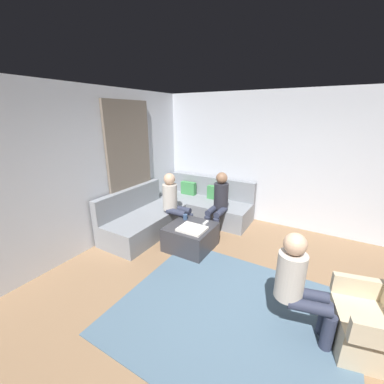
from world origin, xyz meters
TOP-DOWN VIEW (x-y plane):
  - ground_plane at (0.00, 0.00)m, footprint 6.00×6.00m
  - wall_back at (0.00, 2.94)m, footprint 6.00×0.12m
  - wall_left at (-2.94, 0.00)m, footprint 0.12×6.00m
  - curtain_panel at (-2.84, 1.30)m, footprint 0.06×1.10m
  - area_rug at (-0.20, 0.10)m, footprint 2.60×2.20m
  - sectional_couch at (-2.08, 1.88)m, footprint 2.10×2.55m
  - ottoman at (-1.37, 1.14)m, footprint 0.76×0.76m
  - folded_blanket at (-1.27, 1.02)m, footprint 0.44×0.36m
  - coffee_mug at (-1.59, 1.32)m, footprint 0.08×0.08m
  - game_remote at (-1.19, 1.36)m, footprint 0.05×0.15m
  - armchair at (1.14, 0.34)m, footprint 0.70×0.82m
  - person_on_couch_back at (-1.20, 1.93)m, footprint 0.30×0.60m
  - person_on_couch_side at (-1.93, 1.47)m, footprint 0.60×0.30m
  - person_on_armchair at (0.46, 0.18)m, footprint 0.61×0.38m

SIDE VIEW (x-z plane):
  - ground_plane at x=0.00m, z-range -0.10..0.00m
  - area_rug at x=-0.20m, z-range 0.00..0.01m
  - ottoman at x=-1.37m, z-range 0.00..0.42m
  - sectional_couch at x=-2.08m, z-range -0.15..0.72m
  - armchair at x=1.14m, z-range -0.12..0.73m
  - game_remote at x=-1.19m, z-range 0.42..0.44m
  - folded_blanket at x=-1.27m, z-range 0.42..0.46m
  - coffee_mug at x=-1.59m, z-range 0.42..0.52m
  - person_on_armchair at x=0.46m, z-range 0.05..1.23m
  - person_on_couch_back at x=-1.20m, z-range 0.06..1.26m
  - person_on_couch_side at x=-1.93m, z-range 0.06..1.26m
  - curtain_panel at x=-2.84m, z-range 0.00..2.50m
  - wall_back at x=0.00m, z-range 0.00..2.70m
  - wall_left at x=-2.94m, z-range 0.00..2.70m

